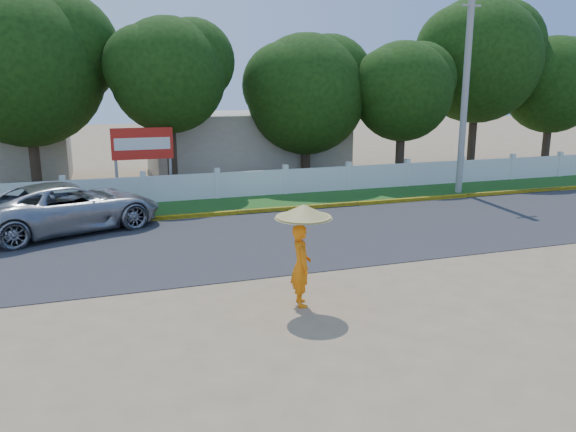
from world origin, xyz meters
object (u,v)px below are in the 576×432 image
object	(u,v)px
vehicle	(69,207)
billboard	(143,147)
utility_pole	(465,93)
monk_with_parasol	(302,240)

from	to	relation	value
vehicle	billboard	bearing A→B (deg)	-51.09
utility_pole	monk_with_parasol	world-z (taller)	utility_pole
utility_pole	vehicle	world-z (taller)	utility_pole
utility_pole	billboard	distance (m)	13.80
utility_pole	billboard	bearing A→B (deg)	166.28
utility_pole	monk_with_parasol	size ratio (longest dim) A/B	3.87
utility_pole	billboard	size ratio (longest dim) A/B	2.93
utility_pole	monk_with_parasol	distance (m)	15.10
vehicle	monk_with_parasol	size ratio (longest dim) A/B	2.60
billboard	vehicle	bearing A→B (deg)	-120.14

